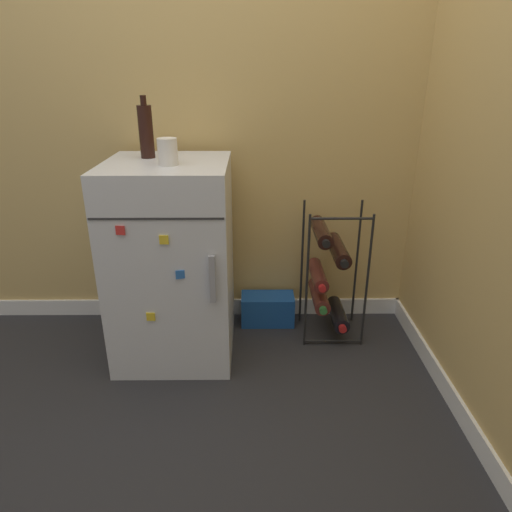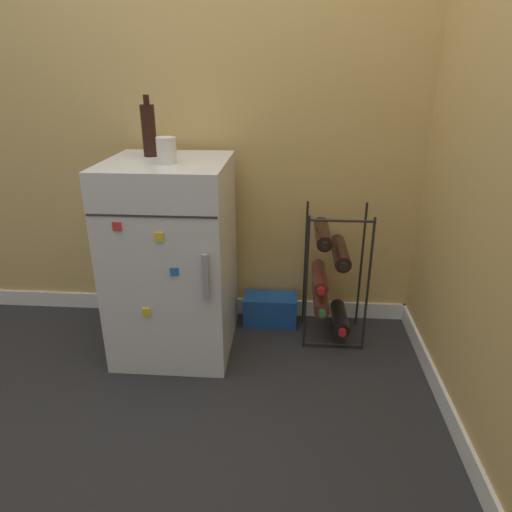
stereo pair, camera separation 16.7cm
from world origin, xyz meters
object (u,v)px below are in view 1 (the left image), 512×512
object	(u,v)px
fridge_top_cup	(168,152)
fridge_top_bottle	(146,131)
soda_box	(268,309)
mini_fridge	(173,262)
wine_rack	(328,274)

from	to	relation	value
fridge_top_cup	fridge_top_bottle	world-z (taller)	fridge_top_bottle
soda_box	fridge_top_cup	size ratio (longest dim) A/B	2.61
soda_box	mini_fridge	bearing A→B (deg)	-152.99
fridge_top_bottle	soda_box	bearing A→B (deg)	14.13
fridge_top_bottle	fridge_top_cup	bearing A→B (deg)	-54.34
fridge_top_cup	wine_rack	bearing A→B (deg)	15.06
mini_fridge	fridge_top_bottle	distance (m)	0.59
wine_rack	soda_box	distance (m)	0.40
wine_rack	fridge_top_cup	size ratio (longest dim) A/B	6.32
wine_rack	fridge_top_cup	bearing A→B (deg)	-164.94
mini_fridge	fridge_top_cup	world-z (taller)	fridge_top_cup
soda_box	fridge_top_cup	xyz separation A→B (m)	(-0.42, -0.30, 0.89)
mini_fridge	fridge_top_bottle	size ratio (longest dim) A/B	3.51
mini_fridge	fridge_top_bottle	bearing A→B (deg)	134.46
mini_fridge	fridge_top_cup	size ratio (longest dim) A/B	8.52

